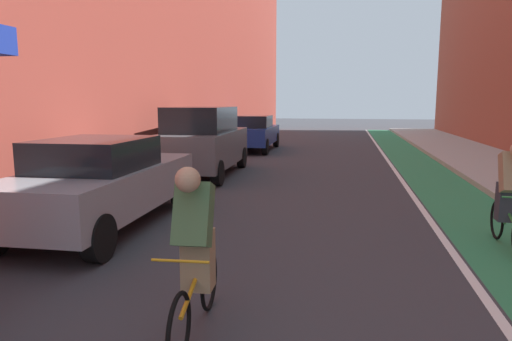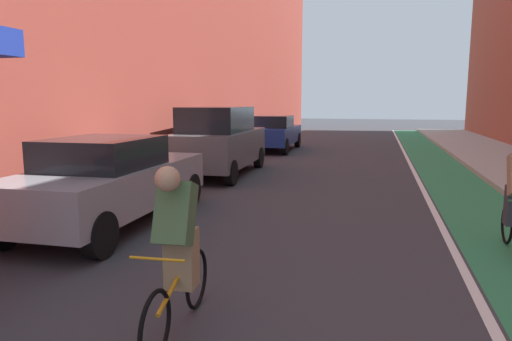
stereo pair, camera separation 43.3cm
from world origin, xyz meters
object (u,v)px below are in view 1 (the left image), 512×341
(parked_suv_gray, at_px, (203,141))
(parked_sedan_blue, at_px, (252,133))
(cyclist_trailing, at_px, (510,195))
(cyclist_mid, at_px, (195,245))
(parked_sedan_silver, at_px, (102,182))

(parked_suv_gray, distance_m, parked_sedan_blue, 7.02)
(parked_suv_gray, height_order, cyclist_trailing, parked_suv_gray)
(cyclist_trailing, bearing_deg, parked_suv_gray, 138.54)
(parked_sedan_blue, relative_size, cyclist_mid, 2.71)
(cyclist_mid, distance_m, cyclist_trailing, 4.86)
(parked_sedan_silver, xyz_separation_m, cyclist_mid, (2.72, -3.17, 0.06))
(parked_sedan_silver, relative_size, cyclist_mid, 2.68)
(cyclist_mid, bearing_deg, parked_suv_gray, 107.12)
(cyclist_mid, xyz_separation_m, cyclist_trailing, (3.66, 3.20, -0.04))
(parked_suv_gray, relative_size, cyclist_mid, 2.70)
(parked_sedan_blue, bearing_deg, cyclist_mid, -80.26)
(parked_sedan_silver, height_order, parked_suv_gray, parked_suv_gray)
(parked_sedan_silver, height_order, parked_sedan_blue, same)
(parked_suv_gray, xyz_separation_m, cyclist_trailing, (6.38, -5.63, -0.21))
(parked_sedan_blue, height_order, cyclist_trailing, cyclist_trailing)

